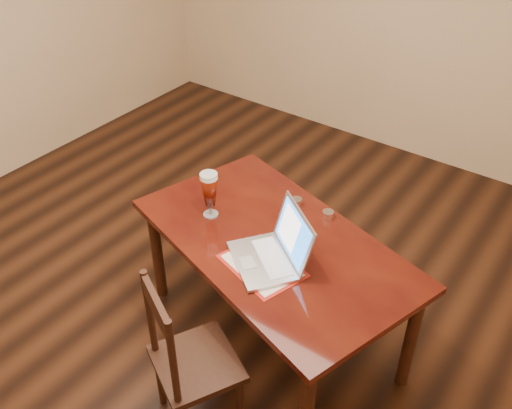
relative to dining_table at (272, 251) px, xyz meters
The scene contains 4 objects.
ground 0.77m from the dining_table, 162.19° to the right, with size 5.00×5.00×0.00m, color black.
room_shell 1.23m from the dining_table, 162.19° to the right, with size 4.51×5.01×2.71m.
dining_table is the anchor object (origin of this frame).
dining_chair 0.69m from the dining_table, 89.85° to the right, with size 0.50×0.50×0.89m.
Camera 1 is at (1.66, -1.69, 2.52)m, focal length 40.00 mm.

